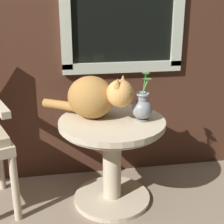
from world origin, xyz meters
name	(u,v)px	position (x,y,z in m)	size (l,w,h in m)	color
wicker_side_table	(112,146)	(0.26, 0.26, 0.38)	(0.64, 0.64, 0.56)	beige
cat	(95,97)	(0.17, 0.31, 0.69)	(0.53, 0.38, 0.27)	#AD7A3D
pewter_vase_with_ivy	(142,106)	(0.44, 0.22, 0.65)	(0.12, 0.12, 0.28)	gray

